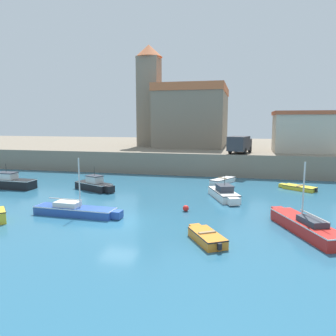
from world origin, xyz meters
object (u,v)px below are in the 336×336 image
Objects in this scene: motorboat_black_0 at (8,182)px; truck_on_quay at (240,144)px; motorboat_black_7 at (94,185)px; church at (188,114)px; sailboat_blue_3 at (76,210)px; mooring_buoy at (186,208)px; dinghy_yellow_1 at (299,187)px; harbor_shed_near_wharf at (303,132)px; motorboat_white_8 at (224,194)px; dinghy_white_4 at (223,180)px; dinghy_orange_2 at (206,237)px; sailboat_red_6 at (305,225)px.

motorboat_black_0 is 27.49m from truck_on_quay.
church is (5.43, 24.80, 7.67)m from motorboat_black_7.
mooring_buoy is (7.79, 2.91, -0.16)m from sailboat_blue_3.
harbor_shed_near_wharf reaches higher than dinghy_yellow_1.
harbor_shed_near_wharf is at bearing 62.24° from motorboat_white_8.
dinghy_yellow_1 is 0.53× the size of sailboat_blue_3.
mooring_buoy is at bearing -117.89° from harbor_shed_near_wharf.
sailboat_blue_3 is 0.42× the size of church.
sailboat_blue_3 is 13.06m from motorboat_white_8.
church is at bearing 99.26° from mooring_buoy.
motorboat_black_0 is 1.75× the size of dinghy_yellow_1.
dinghy_white_4 is at bearing 80.44° from mooring_buoy.
motorboat_white_8 is 27.81m from church.
church reaches higher than truck_on_quay.
mooring_buoy is 0.10× the size of truck_on_quay.
dinghy_orange_2 is at bearing -114.36° from dinghy_yellow_1.
sailboat_blue_3 reaches higher than motorboat_black_0.
dinghy_yellow_1 is 1.06× the size of dinghy_orange_2.
sailboat_red_6 is 8.74m from mooring_buoy.
mooring_buoy is 0.03× the size of church.
mooring_buoy is at bearing -99.56° from dinghy_white_4.
dinghy_yellow_1 is 7.97m from dinghy_white_4.
truck_on_quay is (1.09, 13.62, 3.60)m from motorboat_white_8.
mooring_buoy is 31.94m from church.
dinghy_white_4 is 8.50× the size of mooring_buoy.
dinghy_white_4 is 7.61m from motorboat_white_8.
dinghy_yellow_1 is 14.46m from mooring_buoy.
motorboat_black_0 is 9.36m from motorboat_black_7.
dinghy_white_4 is at bearing 57.31° from sailboat_blue_3.
harbor_shed_near_wharf is at bearing 25.39° from truck_on_quay.
harbor_shed_near_wharf is (9.74, 9.88, 5.29)m from dinghy_white_4.
sailboat_red_6 is at bearing 26.38° from dinghy_orange_2.
dinghy_orange_2 is at bearing -89.48° from dinghy_white_4.
sailboat_red_6 is 20.58m from motorboat_black_7.
truck_on_quay is at bearing 78.59° from mooring_buoy.
motorboat_black_7 is (-2.62, 8.63, 0.15)m from sailboat_blue_3.
dinghy_yellow_1 is at bearing -53.37° from church.
dinghy_white_4 is 12.69m from mooring_buoy.
truck_on_quay is at bearing 86.60° from dinghy_orange_2.
motorboat_white_8 is at bearing 88.03° from dinghy_orange_2.
sailboat_blue_3 is at bearing -73.14° from motorboat_black_7.
mooring_buoy is at bearing -118.32° from motorboat_white_8.
mooring_buoy is at bearing -13.22° from motorboat_black_0.
motorboat_black_0 reaches higher than dinghy_white_4.
motorboat_black_7 is 28.26m from harbor_shed_near_wharf.
sailboat_red_6 reaches higher than dinghy_white_4.
sailboat_blue_3 reaches higher than dinghy_yellow_1.
sailboat_blue_3 is 0.90× the size of harbor_shed_near_wharf.
sailboat_red_6 is at bearing -98.28° from harbor_shed_near_wharf.
motorboat_black_0 is 1.30× the size of motorboat_black_7.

